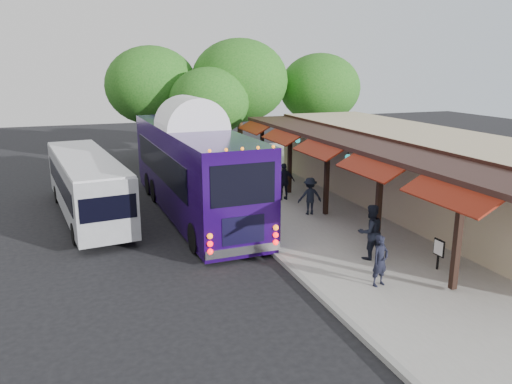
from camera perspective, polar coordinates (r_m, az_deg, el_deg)
name	(u,v)px	position (r m, az deg, el deg)	size (l,w,h in m)	color
ground	(280,263)	(17.22, 2.80, -8.07)	(90.00, 90.00, 0.00)	black
sidewalk	(350,214)	(22.70, 10.66, -2.51)	(10.00, 40.00, 0.15)	#9E9B93
curb	(245,226)	(20.72, -1.30, -3.89)	(0.20, 40.00, 0.16)	gray
station_shelter	(416,170)	(24.13, 17.82, 2.39)	(8.15, 20.00, 3.60)	tan
coach_bus	(192,165)	(22.46, -7.27, 3.13)	(3.27, 13.11, 4.16)	#20064F
city_bus	(87,183)	(23.12, -18.79, 0.94)	(3.41, 10.32, 2.72)	gray
ped_a	(380,261)	(15.34, 14.01, -7.62)	(0.57, 0.38, 1.57)	black
ped_b	(370,232)	(17.28, 12.95, -4.46)	(0.92, 0.72, 1.90)	black
ped_c	(284,182)	(24.24, 3.24, 1.19)	(1.06, 0.44, 1.80)	black
ped_d	(310,196)	(21.99, 6.17, -0.46)	(1.06, 0.61, 1.65)	black
sign_board	(439,249)	(17.08, 20.17, -6.16)	(0.07, 0.46, 1.01)	black
tree_left	(209,102)	(31.85, -5.37, 10.21)	(5.04, 5.04, 6.45)	#382314
tree_mid	(240,81)	(34.24, -1.87, 12.62)	(6.47, 6.47, 8.29)	#382314
tree_right	(320,88)	(36.86, 7.29, 11.69)	(5.77, 5.77, 7.38)	#382314
tree_far	(152,86)	(34.59, -11.84, 11.81)	(6.10, 6.10, 7.80)	#382314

